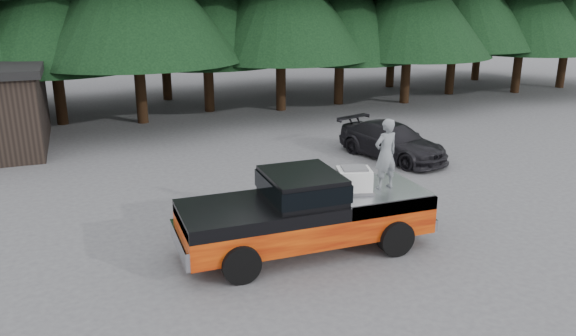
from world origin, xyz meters
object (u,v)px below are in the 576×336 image
object	(u,v)px
pickup_truck	(305,223)
man_on_bed	(386,154)
air_compressor	(354,181)
parked_car	(392,141)

from	to	relation	value
pickup_truck	man_on_bed	xyz separation A→B (m)	(1.99, -0.09, 1.52)
air_compressor	man_on_bed	world-z (taller)	man_on_bed
air_compressor	parked_car	bearing A→B (deg)	67.61
parked_car	man_on_bed	bearing A→B (deg)	-139.86
pickup_truck	man_on_bed	size ratio (longest dim) A/B	3.52
man_on_bed	parked_car	size ratio (longest dim) A/B	0.39
man_on_bed	pickup_truck	bearing A→B (deg)	-11.81
pickup_truck	parked_car	size ratio (longest dim) A/B	1.37
man_on_bed	parked_car	distance (m)	7.35
air_compressor	pickup_truck	bearing A→B (deg)	-167.11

